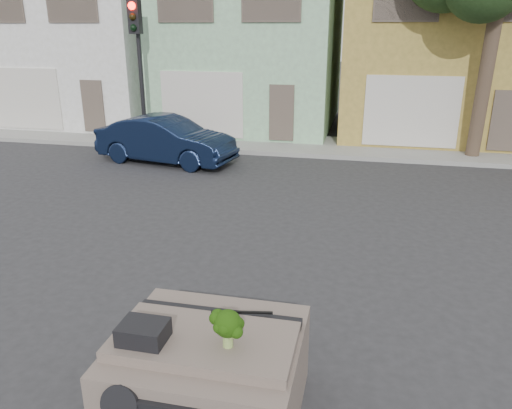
% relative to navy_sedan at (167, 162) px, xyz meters
% --- Properties ---
extents(ground_plane, '(120.00, 120.00, 0.00)m').
position_rel_navy_sedan_xyz_m(ground_plane, '(4.79, -7.44, 0.00)').
color(ground_plane, '#303033').
rests_on(ground_plane, ground).
extents(sidewalk, '(40.00, 3.00, 0.15)m').
position_rel_navy_sedan_xyz_m(sidewalk, '(4.79, 3.06, 0.07)').
color(sidewalk, gray).
rests_on(sidewalk, ground).
extents(townhouse_white, '(7.20, 8.20, 7.55)m').
position_rel_navy_sedan_xyz_m(townhouse_white, '(-6.21, 7.06, 3.77)').
color(townhouse_white, white).
rests_on(townhouse_white, ground).
extents(townhouse_mint, '(7.20, 8.20, 7.55)m').
position_rel_navy_sedan_xyz_m(townhouse_mint, '(1.29, 7.06, 3.77)').
color(townhouse_mint, '#98CB9E').
rests_on(townhouse_mint, ground).
extents(townhouse_tan, '(7.20, 8.20, 7.55)m').
position_rel_navy_sedan_xyz_m(townhouse_tan, '(8.79, 7.06, 3.77)').
color(townhouse_tan, '#AE9340').
rests_on(townhouse_tan, ground).
extents(navy_sedan, '(4.74, 2.38, 1.49)m').
position_rel_navy_sedan_xyz_m(navy_sedan, '(0.00, 0.00, 0.00)').
color(navy_sedan, '#0F1B36').
rests_on(navy_sedan, ground).
extents(traffic_signal, '(0.40, 0.40, 5.10)m').
position_rel_navy_sedan_xyz_m(traffic_signal, '(-1.71, 2.06, 2.55)').
color(traffic_signal, black).
rests_on(traffic_signal, ground).
extents(tree_near, '(4.40, 4.00, 8.50)m').
position_rel_navy_sedan_xyz_m(tree_near, '(9.79, 2.36, 4.25)').
color(tree_near, '#1D3315').
rests_on(tree_near, ground).
extents(car_dashboard, '(2.00, 1.80, 1.12)m').
position_rel_navy_sedan_xyz_m(car_dashboard, '(4.79, -10.44, 0.56)').
color(car_dashboard, '#706157').
rests_on(car_dashboard, ground).
extents(instrument_hump, '(0.48, 0.38, 0.20)m').
position_rel_navy_sedan_xyz_m(instrument_hump, '(4.21, -10.79, 1.22)').
color(instrument_hump, black).
rests_on(instrument_hump, car_dashboard).
extents(wiper_arm, '(0.69, 0.15, 0.02)m').
position_rel_navy_sedan_xyz_m(wiper_arm, '(5.07, -10.06, 1.13)').
color(wiper_arm, black).
rests_on(wiper_arm, car_dashboard).
extents(broccoli, '(0.48, 0.48, 0.42)m').
position_rel_navy_sedan_xyz_m(broccoli, '(5.08, -10.69, 1.33)').
color(broccoli, '#183608').
rests_on(broccoli, car_dashboard).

